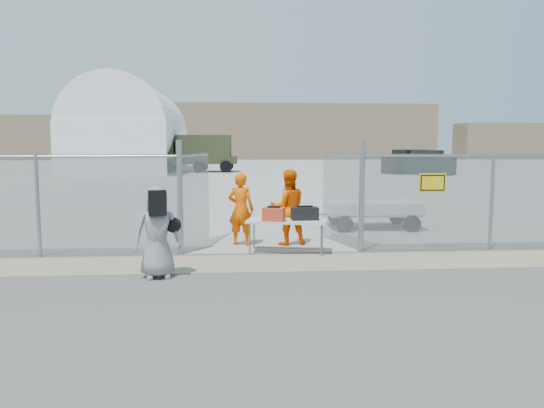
{
  "coord_description": "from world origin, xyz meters",
  "views": [
    {
      "loc": [
        -0.86,
        -9.53,
        2.4
      ],
      "look_at": [
        0.0,
        2.0,
        1.1
      ],
      "focal_mm": 35.0,
      "sensor_mm": 36.0,
      "label": 1
    }
  ],
  "objects": [
    {
      "name": "ground",
      "position": [
        0.0,
        0.0,
        0.0
      ],
      "size": [
        160.0,
        160.0,
        0.0
      ],
      "primitive_type": "plane",
      "color": "#424141"
    },
    {
      "name": "tarmac_inside",
      "position": [
        0.0,
        42.0,
        0.01
      ],
      "size": [
        160.0,
        80.0,
        0.01
      ],
      "primitive_type": "cube",
      "color": "#A09E95",
      "rests_on": "ground"
    },
    {
      "name": "dirt_strip",
      "position": [
        0.0,
        1.0,
        0.01
      ],
      "size": [
        44.0,
        1.6,
        0.01
      ],
      "primitive_type": "cube",
      "color": "gray",
      "rests_on": "ground"
    },
    {
      "name": "distant_hills",
      "position": [
        5.0,
        78.0,
        4.5
      ],
      "size": [
        140.0,
        6.0,
        9.0
      ],
      "primitive_type": null,
      "color": "#7F684F",
      "rests_on": "ground"
    },
    {
      "name": "chain_link_fence",
      "position": [
        0.0,
        2.0,
        1.1
      ],
      "size": [
        40.0,
        0.2,
        2.2
      ],
      "primitive_type": null,
      "color": "gray",
      "rests_on": "ground"
    },
    {
      "name": "quonset_hangar",
      "position": [
        -10.0,
        40.0,
        4.0
      ],
      "size": [
        9.0,
        18.0,
        8.0
      ],
      "primitive_type": null,
      "color": "white",
      "rests_on": "ground"
    },
    {
      "name": "folding_table",
      "position": [
        0.32,
        1.99,
        0.37
      ],
      "size": [
        1.86,
        1.06,
        0.74
      ],
      "primitive_type": null,
      "rotation": [
        0.0,
        0.0,
        -0.2
      ],
      "color": "silver",
      "rests_on": "ground"
    },
    {
      "name": "orange_bag",
      "position": [
        0.03,
        1.86,
        0.89
      ],
      "size": [
        0.53,
        0.42,
        0.29
      ],
      "primitive_type": "cube",
      "rotation": [
        0.0,
        0.0,
        -0.27
      ],
      "color": "red",
      "rests_on": "folding_table"
    },
    {
      "name": "black_duffel",
      "position": [
        0.73,
        2.0,
        0.88
      ],
      "size": [
        0.6,
        0.37,
        0.28
      ],
      "primitive_type": "cube",
      "rotation": [
        0.0,
        0.0,
        0.05
      ],
      "color": "black",
      "rests_on": "folding_table"
    },
    {
      "name": "security_worker_left",
      "position": [
        -0.67,
        3.0,
        0.87
      ],
      "size": [
        0.74,
        0.61,
        1.74
      ],
      "primitive_type": "imported",
      "rotation": [
        0.0,
        0.0,
        2.79
      ],
      "color": "#FF5B00",
      "rests_on": "ground"
    },
    {
      "name": "security_worker_right",
      "position": [
        0.46,
        2.97,
        0.9
      ],
      "size": [
        0.96,
        0.79,
        1.81
      ],
      "primitive_type": "imported",
      "rotation": [
        0.0,
        0.0,
        3.26
      ],
      "color": "#FF5B00",
      "rests_on": "ground"
    },
    {
      "name": "visitor",
      "position": [
        -2.22,
        -0.0,
        0.83
      ],
      "size": [
        0.91,
        0.69,
        1.66
      ],
      "primitive_type": "imported",
      "rotation": [
        0.0,
        0.0,
        0.21
      ],
      "color": "gray",
      "rests_on": "ground"
    },
    {
      "name": "utility_trailer",
      "position": [
        3.15,
        5.32,
        0.42
      ],
      "size": [
        3.48,
        1.86,
        0.83
      ],
      "primitive_type": null,
      "rotation": [
        0.0,
        0.0,
        -0.03
      ],
      "color": "silver",
      "rests_on": "ground"
    },
    {
      "name": "military_truck",
      "position": [
        -3.87,
        37.72,
        1.62
      ],
      "size": [
        6.91,
        2.83,
        3.24
      ],
      "primitive_type": null,
      "rotation": [
        0.0,
        0.0,
        -0.05
      ],
      "color": "#31371F",
      "rests_on": "ground"
    },
    {
      "name": "parked_vehicle_near",
      "position": [
        13.8,
        33.51,
        0.97
      ],
      "size": [
        4.71,
        3.31,
        1.95
      ],
      "primitive_type": null,
      "rotation": [
        0.0,
        0.0,
        0.35
      ],
      "color": "black",
      "rests_on": "ground"
    },
    {
      "name": "parked_vehicle_mid",
      "position": [
        14.73,
        32.07,
        0.96
      ],
      "size": [
        4.58,
        4.02,
        1.92
      ],
      "primitive_type": null,
      "rotation": [
        0.0,
        0.0,
        -0.61
      ],
      "color": "black",
      "rests_on": "ground"
    }
  ]
}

